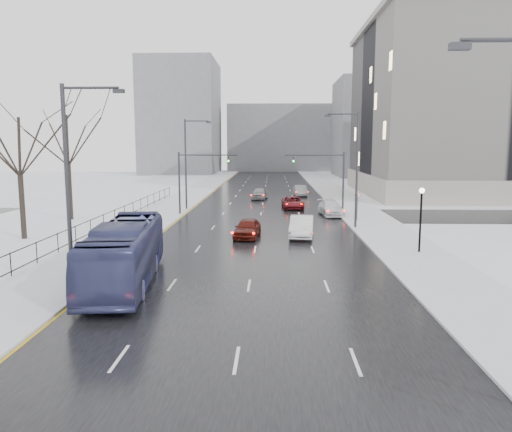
# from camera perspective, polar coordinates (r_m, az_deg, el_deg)

# --- Properties ---
(road) EXTENTS (16.00, 150.00, 0.04)m
(road) POSITION_cam_1_polar(r_m,az_deg,el_deg) (63.36, 0.81, 1.61)
(road) COLOR black
(road) RESTS_ON ground
(cross_road) EXTENTS (130.00, 10.00, 0.04)m
(cross_road) POSITION_cam_1_polar(r_m,az_deg,el_deg) (51.46, 0.55, 0.09)
(cross_road) COLOR black
(cross_road) RESTS_ON ground
(sidewalk_left) EXTENTS (5.00, 150.00, 0.16)m
(sidewalk_left) POSITION_cam_1_polar(r_m,az_deg,el_deg) (64.41, -8.58, 1.68)
(sidewalk_left) COLOR silver
(sidewalk_left) RESTS_ON ground
(sidewalk_right) EXTENTS (5.00, 150.00, 0.16)m
(sidewalk_right) POSITION_cam_1_polar(r_m,az_deg,el_deg) (64.03, 10.25, 1.60)
(sidewalk_right) COLOR silver
(sidewalk_right) RESTS_ON ground
(park_strip) EXTENTS (14.00, 150.00, 0.12)m
(park_strip) POSITION_cam_1_polar(r_m,az_deg,el_deg) (66.80, -16.62, 1.64)
(park_strip) COLOR white
(park_strip) RESTS_ON ground
(tree_park_d) EXTENTS (8.75, 8.75, 12.50)m
(tree_park_d) POSITION_cam_1_polar(r_m,az_deg,el_deg) (42.16, -24.94, -2.51)
(tree_park_d) COLOR black
(tree_park_d) RESTS_ON ground
(tree_park_e) EXTENTS (9.45, 9.45, 13.50)m
(tree_park_e) POSITION_cam_1_polar(r_m,az_deg,el_deg) (51.30, -20.34, -0.47)
(tree_park_e) COLOR black
(tree_park_e) RESTS_ON ground
(iron_fence) EXTENTS (0.06, 70.00, 1.30)m
(iron_fence) POSITION_cam_1_polar(r_m,az_deg,el_deg) (36.42, -21.09, -2.41)
(iron_fence) COLOR black
(iron_fence) RESTS_ON sidewalk_left
(streetlight_r_mid) EXTENTS (2.95, 0.25, 10.00)m
(streetlight_r_mid) POSITION_cam_1_polar(r_m,az_deg,el_deg) (43.53, 11.18, 5.86)
(streetlight_r_mid) COLOR #2D2D33
(streetlight_r_mid) RESTS_ON ground
(streetlight_l_near) EXTENTS (2.95, 0.25, 10.00)m
(streetlight_l_near) POSITION_cam_1_polar(r_m,az_deg,el_deg) (24.83, -20.30, 3.89)
(streetlight_l_near) COLOR #2D2D33
(streetlight_l_near) RESTS_ON ground
(streetlight_l_far) EXTENTS (2.95, 0.25, 10.00)m
(streetlight_l_far) POSITION_cam_1_polar(r_m,az_deg,el_deg) (55.75, -7.82, 6.41)
(streetlight_l_far) COLOR #2D2D33
(streetlight_l_far) RESTS_ON ground
(lamppost_r_mid) EXTENTS (0.36, 0.36, 4.28)m
(lamppost_r_mid) POSITION_cam_1_polar(r_m,az_deg,el_deg) (34.64, 18.33, 0.61)
(lamppost_r_mid) COLOR black
(lamppost_r_mid) RESTS_ON sidewalk_right
(mast_signal_right) EXTENTS (6.10, 0.33, 6.50)m
(mast_signal_right) POSITION_cam_1_polar(r_m,az_deg,el_deg) (51.40, 8.78, 4.56)
(mast_signal_right) COLOR #2D2D33
(mast_signal_right) RESTS_ON ground
(mast_signal_left) EXTENTS (6.10, 0.33, 6.50)m
(mast_signal_left) POSITION_cam_1_polar(r_m,az_deg,el_deg) (51.74, -7.61, 4.61)
(mast_signal_left) COLOR #2D2D33
(mast_signal_left) RESTS_ON ground
(no_uturn_sign) EXTENTS (0.60, 0.06, 2.70)m
(no_uturn_sign) POSITION_cam_1_polar(r_m,az_deg,el_deg) (47.87, 11.52, 2.07)
(no_uturn_sign) COLOR #2D2D33
(no_uturn_sign) RESTS_ON sidewalk_right
(civic_building) EXTENTS (41.00, 31.00, 24.80)m
(civic_building) POSITION_cam_1_polar(r_m,az_deg,el_deg) (82.31, 26.59, 10.07)
(civic_building) COLOR gray
(civic_building) RESTS_ON ground
(bldg_far_right) EXTENTS (24.00, 20.00, 22.00)m
(bldg_far_right) POSITION_cam_1_polar(r_m,az_deg,el_deg) (121.01, 14.91, 9.67)
(bldg_far_right) COLOR slate
(bldg_far_right) RESTS_ON ground
(bldg_far_left) EXTENTS (18.00, 22.00, 28.00)m
(bldg_far_left) POSITION_cam_1_polar(r_m,az_deg,el_deg) (130.20, -8.53, 11.05)
(bldg_far_left) COLOR slate
(bldg_far_left) RESTS_ON ground
(bldg_far_center) EXTENTS (30.00, 18.00, 18.00)m
(bldg_far_center) POSITION_cam_1_polar(r_m,az_deg,el_deg) (142.98, 3.05, 8.85)
(bldg_far_center) COLOR slate
(bldg_far_center) RESTS_ON ground
(bus) EXTENTS (4.06, 11.89, 3.25)m
(bus) POSITION_cam_1_polar(r_m,az_deg,el_deg) (26.86, -14.74, -4.11)
(bus) COLOR navy
(bus) RESTS_ON road
(sedan_center_near) EXTENTS (2.25, 4.60, 1.51)m
(sedan_center_near) POSITION_cam_1_polar(r_m,az_deg,el_deg) (38.83, -0.99, -1.40)
(sedan_center_near) COLOR #4B120C
(sedan_center_near) RESTS_ON road
(sedan_right_near) EXTENTS (2.23, 5.20, 1.67)m
(sedan_right_near) POSITION_cam_1_polar(r_m,az_deg,el_deg) (39.29, 5.24, -1.21)
(sedan_right_near) COLOR silver
(sedan_right_near) RESTS_ON road
(sedan_right_cross) EXTENTS (2.53, 5.06, 1.37)m
(sedan_right_cross) POSITION_cam_1_polar(r_m,az_deg,el_deg) (56.72, 4.22, 1.54)
(sedan_right_cross) COLOR maroon
(sedan_right_cross) RESTS_ON road
(sedan_right_far) EXTENTS (2.71, 5.37, 1.49)m
(sedan_right_far) POSITION_cam_1_polar(r_m,az_deg,el_deg) (51.66, 8.56, 0.89)
(sedan_right_far) COLOR white
(sedan_right_far) RESTS_ON road
(sedan_center_far) EXTENTS (2.41, 4.78, 1.56)m
(sedan_center_far) POSITION_cam_1_polar(r_m,az_deg,el_deg) (66.53, 0.43, 2.62)
(sedan_center_far) COLOR gray
(sedan_center_far) RESTS_ON road
(sedan_right_distant) EXTENTS (1.84, 4.70, 1.52)m
(sedan_right_distant) POSITION_cam_1_polar(r_m,az_deg,el_deg) (70.75, 5.10, 2.90)
(sedan_right_distant) COLOR gray
(sedan_right_distant) RESTS_ON road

